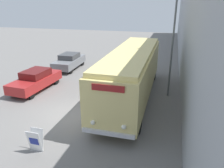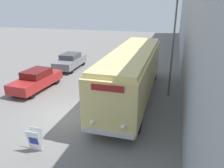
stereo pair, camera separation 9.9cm
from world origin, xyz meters
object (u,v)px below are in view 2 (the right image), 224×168
(sign_board, at_px, (35,140))
(streetlamp, at_px, (174,32))
(vintage_bus, at_px, (132,71))
(parked_car_mid, at_px, (70,61))
(parked_car_near, at_px, (36,80))

(sign_board, distance_m, streetlamp, 10.26)
(vintage_bus, bearing_deg, parked_car_mid, 143.42)
(sign_board, xyz_separation_m, parked_car_near, (-4.21, 6.41, 0.24))
(streetlamp, height_order, parked_car_mid, streetlamp)
(sign_board, xyz_separation_m, streetlamp, (5.37, 7.84, 3.87))
(streetlamp, relative_size, parked_car_near, 1.50)
(parked_car_mid, bearing_deg, streetlamp, -25.56)
(sign_board, bearing_deg, parked_car_mid, 109.33)
(vintage_bus, height_order, parked_car_mid, vintage_bus)
(vintage_bus, bearing_deg, streetlamp, 22.90)
(vintage_bus, distance_m, streetlamp, 3.62)
(parked_car_mid, bearing_deg, parked_car_near, -90.83)
(parked_car_near, height_order, parked_car_mid, parked_car_near)
(sign_board, distance_m, parked_car_near, 7.67)
(sign_board, height_order, streetlamp, streetlamp)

